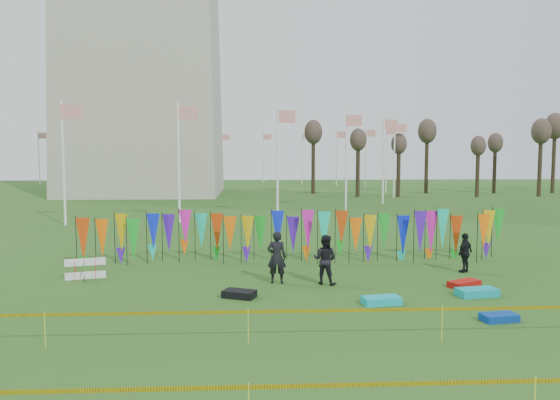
{
  "coord_description": "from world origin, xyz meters",
  "views": [
    {
      "loc": [
        -1.84,
        -15.86,
        4.67
      ],
      "look_at": [
        -0.73,
        6.0,
        2.79
      ],
      "focal_mm": 35.0,
      "sensor_mm": 36.0,
      "label": 1
    }
  ],
  "objects_px": {
    "person_left": "(277,257)",
    "kite_bag_turquoise": "(381,300)",
    "person_mid": "(325,260)",
    "kite_bag_black": "(239,294)",
    "box_kite": "(85,269)",
    "kite_bag_teal": "(477,292)",
    "kite_bag_blue": "(499,317)",
    "kite_bag_red": "(464,284)",
    "person_right": "(465,253)"
  },
  "relations": [
    {
      "from": "box_kite",
      "to": "kite_bag_teal",
      "type": "height_order",
      "value": "box_kite"
    },
    {
      "from": "person_left",
      "to": "kite_bag_turquoise",
      "type": "xyz_separation_m",
      "value": [
        3.12,
        -2.92,
        -0.83
      ]
    },
    {
      "from": "box_kite",
      "to": "kite_bag_teal",
      "type": "distance_m",
      "value": 13.87
    },
    {
      "from": "person_left",
      "to": "person_right",
      "type": "distance_m",
      "value": 7.58
    },
    {
      "from": "person_mid",
      "to": "kite_bag_black",
      "type": "relative_size",
      "value": 1.73
    },
    {
      "from": "box_kite",
      "to": "kite_bag_turquoise",
      "type": "bearing_deg",
      "value": -20.59
    },
    {
      "from": "box_kite",
      "to": "person_right",
      "type": "xyz_separation_m",
      "value": [
        14.5,
        0.48,
        0.37
      ]
    },
    {
      "from": "person_right",
      "to": "kite_bag_red",
      "type": "relative_size",
      "value": 1.32
    },
    {
      "from": "kite_bag_blue",
      "to": "kite_bag_teal",
      "type": "bearing_deg",
      "value": 79.75
    },
    {
      "from": "kite_bag_teal",
      "to": "kite_bag_black",
      "type": "bearing_deg",
      "value": 178.5
    },
    {
      "from": "box_kite",
      "to": "kite_bag_red",
      "type": "height_order",
      "value": "box_kite"
    },
    {
      "from": "person_right",
      "to": "kite_bag_blue",
      "type": "bearing_deg",
      "value": 37.7
    },
    {
      "from": "kite_bag_turquoise",
      "to": "kite_bag_black",
      "type": "bearing_deg",
      "value": 167.32
    },
    {
      "from": "box_kite",
      "to": "person_left",
      "type": "distance_m",
      "value": 7.13
    },
    {
      "from": "kite_bag_turquoise",
      "to": "kite_bag_blue",
      "type": "height_order",
      "value": "kite_bag_turquoise"
    },
    {
      "from": "box_kite",
      "to": "person_mid",
      "type": "xyz_separation_m",
      "value": [
        8.76,
        -1.14,
        0.48
      ]
    },
    {
      "from": "kite_bag_red",
      "to": "kite_bag_teal",
      "type": "bearing_deg",
      "value": -92.79
    },
    {
      "from": "person_left",
      "to": "kite_bag_teal",
      "type": "distance_m",
      "value": 6.87
    },
    {
      "from": "kite_bag_turquoise",
      "to": "kite_bag_black",
      "type": "height_order",
      "value": "kite_bag_black"
    },
    {
      "from": "box_kite",
      "to": "kite_bag_blue",
      "type": "bearing_deg",
      "value": -23.55
    },
    {
      "from": "person_mid",
      "to": "kite_bag_red",
      "type": "height_order",
      "value": "person_mid"
    },
    {
      "from": "person_left",
      "to": "person_mid",
      "type": "distance_m",
      "value": 1.73
    },
    {
      "from": "kite_bag_blue",
      "to": "kite_bag_turquoise",
      "type": "bearing_deg",
      "value": 147.03
    },
    {
      "from": "kite_bag_black",
      "to": "kite_bag_teal",
      "type": "distance_m",
      "value": 7.78
    },
    {
      "from": "kite_bag_blue",
      "to": "kite_bag_teal",
      "type": "distance_m",
      "value": 2.7
    },
    {
      "from": "person_left",
      "to": "person_mid",
      "type": "xyz_separation_m",
      "value": [
        1.71,
        -0.24,
        -0.06
      ]
    },
    {
      "from": "person_mid",
      "to": "person_left",
      "type": "bearing_deg",
      "value": 17.99
    },
    {
      "from": "person_right",
      "to": "kite_bag_teal",
      "type": "xyz_separation_m",
      "value": [
        -0.98,
        -3.51,
        -0.65
      ]
    },
    {
      "from": "kite_bag_turquoise",
      "to": "person_mid",
      "type": "bearing_deg",
      "value": 117.74
    },
    {
      "from": "kite_bag_black",
      "to": "kite_bag_teal",
      "type": "bearing_deg",
      "value": -1.5
    },
    {
      "from": "kite_bag_teal",
      "to": "kite_bag_red",
      "type": "bearing_deg",
      "value": 87.21
    },
    {
      "from": "person_right",
      "to": "kite_bag_turquoise",
      "type": "bearing_deg",
      "value": 5.76
    },
    {
      "from": "kite_bag_turquoise",
      "to": "kite_bag_teal",
      "type": "height_order",
      "value": "kite_bag_teal"
    },
    {
      "from": "box_kite",
      "to": "person_mid",
      "type": "height_order",
      "value": "person_mid"
    },
    {
      "from": "kite_bag_blue",
      "to": "kite_bag_teal",
      "type": "xyz_separation_m",
      "value": [
        0.48,
        2.66,
        0.02
      ]
    },
    {
      "from": "person_mid",
      "to": "kite_bag_teal",
      "type": "relative_size",
      "value": 1.35
    },
    {
      "from": "kite_bag_blue",
      "to": "kite_bag_black",
      "type": "height_order",
      "value": "kite_bag_black"
    },
    {
      "from": "person_left",
      "to": "kite_bag_teal",
      "type": "relative_size",
      "value": 1.44
    },
    {
      "from": "person_left",
      "to": "kite_bag_blue",
      "type": "height_order",
      "value": "person_left"
    },
    {
      "from": "kite_bag_black",
      "to": "person_mid",
      "type": "bearing_deg",
      "value": 29.17
    },
    {
      "from": "kite_bag_turquoise",
      "to": "kite_bag_black",
      "type": "relative_size",
      "value": 1.14
    },
    {
      "from": "person_mid",
      "to": "kite_bag_turquoise",
      "type": "xyz_separation_m",
      "value": [
        1.41,
        -2.68,
        -0.77
      ]
    },
    {
      "from": "box_kite",
      "to": "person_left",
      "type": "bearing_deg",
      "value": -7.3
    },
    {
      "from": "kite_bag_red",
      "to": "person_right",
      "type": "bearing_deg",
      "value": 68.05
    },
    {
      "from": "kite_bag_turquoise",
      "to": "kite_bag_red",
      "type": "xyz_separation_m",
      "value": [
        3.42,
        2.03,
        -0.01
      ]
    },
    {
      "from": "kite_bag_black",
      "to": "kite_bag_blue",
      "type": "bearing_deg",
      "value": -21.41
    },
    {
      "from": "person_mid",
      "to": "kite_bag_black",
      "type": "distance_m",
      "value": 3.54
    },
    {
      "from": "kite_bag_black",
      "to": "kite_bag_teal",
      "type": "height_order",
      "value": "kite_bag_teal"
    },
    {
      "from": "box_kite",
      "to": "kite_bag_turquoise",
      "type": "distance_m",
      "value": 10.87
    },
    {
      "from": "kite_bag_red",
      "to": "person_mid",
      "type": "bearing_deg",
      "value": 172.31
    }
  ]
}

